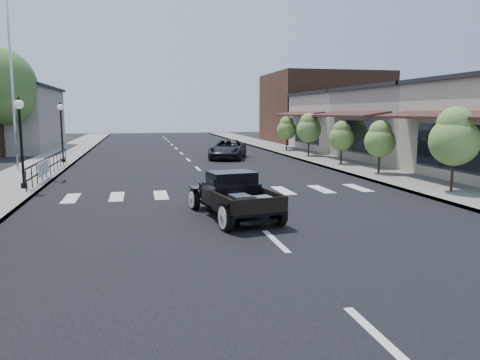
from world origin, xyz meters
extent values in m
plane|color=black|center=(0.00, 0.00, 0.00)|extent=(120.00, 120.00, 0.00)
cube|color=black|center=(0.00, 15.00, 0.01)|extent=(14.00, 80.00, 0.02)
cube|color=gray|center=(-8.50, 15.00, 0.07)|extent=(3.00, 80.00, 0.15)
cube|color=gray|center=(8.50, 15.00, 0.07)|extent=(3.00, 80.00, 0.15)
cube|color=#A39788|center=(15.00, 13.00, 2.25)|extent=(10.00, 9.00, 4.50)
cube|color=#B3AB98|center=(15.00, 22.00, 2.25)|extent=(10.00, 9.00, 4.50)
cube|color=brown|center=(15.50, 32.00, 3.50)|extent=(11.00, 10.00, 7.00)
cylinder|color=silver|center=(-9.20, 12.00, 5.90)|extent=(0.12, 0.12, 11.49)
imported|color=black|center=(2.67, 17.20, 0.64)|extent=(3.47, 5.04, 1.28)
camera|label=1|loc=(-3.16, -13.50, 3.09)|focal=35.00mm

